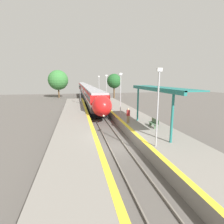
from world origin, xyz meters
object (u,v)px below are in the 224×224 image
Objects in this scene: lamppost_near at (158,103)px; railway_signal at (80,94)px; platform_bench at (154,123)px; lamppost_mid at (121,92)px; train at (85,89)px; lamppost_far at (106,88)px; lamppost_farthest at (99,86)px; person_waiting at (128,115)px.

railway_signal is at bearing 100.91° from lamppost_near.
platform_bench is 0.28× the size of lamppost_near.
platform_bench is 6.81m from lamppost_mid.
lamppost_mid is (-2.20, 5.79, 2.82)m from platform_bench.
lamppost_far reaches higher than train.
railway_signal is 15.53m from lamppost_mid.
lamppost_near reaches higher than railway_signal.
platform_bench is at bearing -70.82° from railway_signal.
lamppost_far is (-2.20, 16.62, 2.82)m from platform_bench.
train is 50.03m from platform_bench.
lamppost_farthest is at bearing 90.00° from lamppost_far.
platform_bench is 6.17m from lamppost_near.
lamppost_farthest is at bearing 90.00° from lamppost_mid.
person_waiting is 0.37× the size of railway_signal.
train is 15.45× the size of lamppost_far.
lamppost_near is (-0.04, -7.34, 2.39)m from person_waiting.
lamppost_far is at bearing 97.55° from platform_bench.
lamppost_farthest is (-2.20, 27.44, 2.82)m from platform_bench.
lamppost_far is (2.34, -33.20, 1.99)m from train.
train is 44.13m from lamppost_mid.
lamppost_farthest is (2.34, -22.37, 1.99)m from train.
lamppost_near is at bearing -79.09° from railway_signal.
platform_bench is 0.28× the size of lamppost_far.
person_waiting reaches higher than platform_bench.
train is 29.47m from railway_signal.
person_waiting is at bearing -87.13° from train.
person_waiting is 25.24m from lamppost_farthest.
railway_signal is at bearing 108.52° from lamppost_mid.
train is 15.45× the size of lamppost_farthest.
platform_bench is at bearing -84.78° from train.
lamppost_mid is at bearing -71.48° from railway_signal.
lamppost_mid is 1.00× the size of lamppost_farthest.
lamppost_farthest reaches higher than railway_signal.
person_waiting is 0.30× the size of lamppost_mid.
train is 54.93m from lamppost_near.
lamppost_near is at bearing -90.00° from lamppost_farthest.
lamppost_farthest reaches higher than person_waiting.
lamppost_near is at bearing -113.66° from platform_bench.
person_waiting is at bearing 89.71° from lamppost_near.
railway_signal is 0.81× the size of lamppost_near.
person_waiting is (-2.17, 2.31, 0.43)m from platform_bench.
lamppost_far and lamppost_farthest have the same top height.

